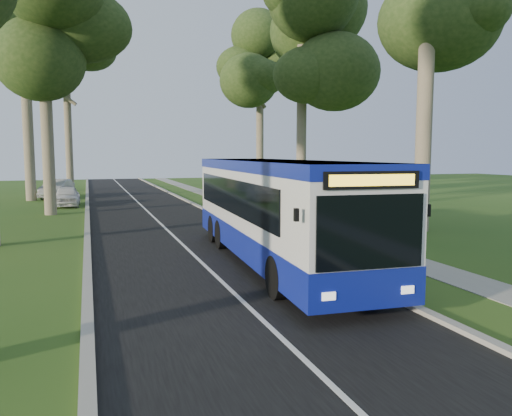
{
  "coord_description": "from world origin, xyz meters",
  "views": [
    {
      "loc": [
        -6.89,
        -13.03,
        3.51
      ],
      "look_at": [
        -1.27,
        3.62,
        1.6
      ],
      "focal_mm": 35.0,
      "sensor_mm": 36.0,
      "label": 1
    }
  ],
  "objects_px": {
    "bus": "(275,211)",
    "litter_bin": "(336,250)",
    "car_silver": "(57,189)",
    "bus_shelter": "(343,195)",
    "bus_stop_sign": "(415,230)",
    "car_white": "(67,196)"
  },
  "relations": [
    {
      "from": "bus_shelter",
      "to": "bus_stop_sign",
      "type": "bearing_deg",
      "value": -118.24
    },
    {
      "from": "litter_bin",
      "to": "car_white",
      "type": "xyz_separation_m",
      "value": [
        -8.84,
        21.79,
        0.24
      ]
    },
    {
      "from": "bus",
      "to": "bus_stop_sign",
      "type": "xyz_separation_m",
      "value": [
        1.57,
        -5.02,
        0.02
      ]
    },
    {
      "from": "bus_stop_sign",
      "to": "car_white",
      "type": "relative_size",
      "value": 0.7
    },
    {
      "from": "litter_bin",
      "to": "car_silver",
      "type": "height_order",
      "value": "car_silver"
    },
    {
      "from": "bus",
      "to": "litter_bin",
      "type": "relative_size",
      "value": 14.42
    },
    {
      "from": "bus",
      "to": "bus_shelter",
      "type": "bearing_deg",
      "value": 35.29
    },
    {
      "from": "bus_stop_sign",
      "to": "bus_shelter",
      "type": "bearing_deg",
      "value": 76.05
    },
    {
      "from": "bus",
      "to": "car_white",
      "type": "relative_size",
      "value": 3.15
    },
    {
      "from": "bus_shelter",
      "to": "car_silver",
      "type": "height_order",
      "value": "bus_shelter"
    },
    {
      "from": "bus",
      "to": "bus_shelter",
      "type": "height_order",
      "value": "bus"
    },
    {
      "from": "bus",
      "to": "car_silver",
      "type": "distance_m",
      "value": 29.06
    },
    {
      "from": "car_white",
      "to": "bus",
      "type": "bearing_deg",
      "value": -70.38
    },
    {
      "from": "car_white",
      "to": "car_silver",
      "type": "xyz_separation_m",
      "value": [
        -0.99,
        6.83,
        0.07
      ]
    },
    {
      "from": "bus_stop_sign",
      "to": "bus_shelter",
      "type": "relative_size",
      "value": 0.81
    },
    {
      "from": "car_silver",
      "to": "bus",
      "type": "bearing_deg",
      "value": -60.26
    },
    {
      "from": "litter_bin",
      "to": "bus_shelter",
      "type": "bearing_deg",
      "value": 58.27
    },
    {
      "from": "bus_shelter",
      "to": "car_white",
      "type": "distance_m",
      "value": 21.63
    },
    {
      "from": "bus_shelter",
      "to": "litter_bin",
      "type": "xyz_separation_m",
      "value": [
        -1.88,
        -3.04,
        -1.49
      ]
    },
    {
      "from": "car_white",
      "to": "car_silver",
      "type": "distance_m",
      "value": 6.9
    },
    {
      "from": "bus_shelter",
      "to": "litter_bin",
      "type": "relative_size",
      "value": 3.98
    },
    {
      "from": "bus",
      "to": "car_silver",
      "type": "relative_size",
      "value": 2.75
    }
  ]
}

